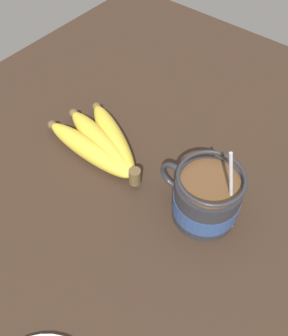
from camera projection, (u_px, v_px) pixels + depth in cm
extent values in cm
cube|color=#332319|center=(169.00, 192.00, 64.60)|extent=(102.19, 102.19, 3.01)
cylinder|color=#28282D|center=(206.00, 199.00, 56.92)|extent=(10.09, 10.09, 8.22)
cylinder|color=navy|center=(206.00, 202.00, 57.48)|extent=(10.29, 10.29, 3.39)
torus|color=#28282D|center=(175.00, 177.00, 58.68)|extent=(5.55, 0.90, 5.55)
cylinder|color=brown|center=(210.00, 183.00, 53.63)|extent=(8.89, 8.89, 0.40)
torus|color=#28282D|center=(212.00, 177.00, 52.56)|extent=(10.09, 10.09, 0.60)
cylinder|color=#B2B2B7|center=(231.00, 193.00, 51.91)|extent=(3.66, 0.50, 14.78)
ellipsoid|color=#B2B2B7|center=(214.00, 215.00, 58.27)|extent=(3.00, 2.00, 0.80)
cylinder|color=brown|center=(135.00, 176.00, 61.28)|extent=(2.00, 2.00, 3.00)
ellipsoid|color=gold|center=(113.00, 138.00, 67.80)|extent=(18.15, 12.00, 3.89)
sphere|color=brown|center=(97.00, 107.00, 73.07)|extent=(1.75, 1.75, 1.75)
ellipsoid|color=gold|center=(101.00, 142.00, 67.09)|extent=(19.30, 8.50, 4.04)
sphere|color=brown|center=(74.00, 113.00, 71.79)|extent=(1.82, 1.82, 1.82)
ellipsoid|color=gold|center=(89.00, 149.00, 66.20)|extent=(19.32, 3.98, 3.81)
sphere|color=brown|center=(52.00, 125.00, 70.01)|extent=(1.72, 1.72, 1.72)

